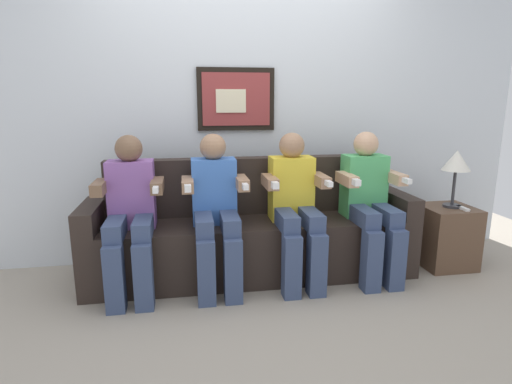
% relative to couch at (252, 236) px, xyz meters
% --- Properties ---
extents(ground_plane, '(6.36, 6.36, 0.00)m').
position_rel_couch_xyz_m(ground_plane, '(0.00, -0.33, -0.31)').
color(ground_plane, '#9E9384').
extents(back_wall_assembly, '(4.89, 0.10, 2.60)m').
position_rel_couch_xyz_m(back_wall_assembly, '(-0.00, 0.44, 0.99)').
color(back_wall_assembly, silver).
rests_on(back_wall_assembly, ground_plane).
extents(couch, '(2.49, 0.58, 0.90)m').
position_rel_couch_xyz_m(couch, '(0.00, 0.00, 0.00)').
color(couch, '#2D231E').
rests_on(couch, ground_plane).
extents(person_leftmost, '(0.46, 0.56, 1.11)m').
position_rel_couch_xyz_m(person_leftmost, '(-0.88, -0.17, 0.29)').
color(person_leftmost, '#8C59A5').
rests_on(person_leftmost, ground_plane).
extents(person_left_center, '(0.46, 0.56, 1.11)m').
position_rel_couch_xyz_m(person_left_center, '(-0.29, -0.17, 0.29)').
color(person_left_center, '#3F72CC').
rests_on(person_left_center, ground_plane).
extents(person_right_center, '(0.46, 0.56, 1.11)m').
position_rel_couch_xyz_m(person_right_center, '(0.29, -0.17, 0.29)').
color(person_right_center, yellow).
rests_on(person_right_center, ground_plane).
extents(person_rightmost, '(0.46, 0.56, 1.11)m').
position_rel_couch_xyz_m(person_rightmost, '(0.88, -0.17, 0.29)').
color(person_rightmost, '#4CB266').
rests_on(person_rightmost, ground_plane).
extents(side_table_right, '(0.40, 0.40, 0.50)m').
position_rel_couch_xyz_m(side_table_right, '(1.59, -0.11, -0.06)').
color(side_table_right, brown).
rests_on(side_table_right, ground_plane).
extents(table_lamp, '(0.22, 0.22, 0.46)m').
position_rel_couch_xyz_m(table_lamp, '(1.62, -0.11, 0.55)').
color(table_lamp, '#333338').
rests_on(table_lamp, side_table_right).
extents(spare_remote_on_table, '(0.04, 0.13, 0.02)m').
position_rel_couch_xyz_m(spare_remote_on_table, '(1.65, -0.20, 0.20)').
color(spare_remote_on_table, white).
rests_on(spare_remote_on_table, side_table_right).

